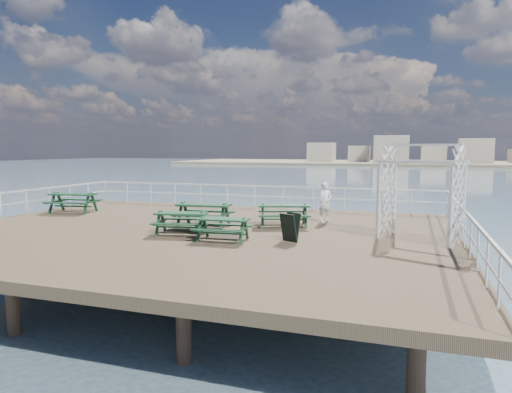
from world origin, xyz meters
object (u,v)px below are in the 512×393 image
(picnic_table_a, at_px, (73,199))
(picnic_table_e, at_px, (223,224))
(picnic_table_c, at_px, (284,211))
(picnic_table_d, at_px, (181,218))
(person, at_px, (325,202))
(trellis_arbor, at_px, (420,198))
(picnic_table_b, at_px, (204,210))

(picnic_table_a, distance_m, picnic_table_e, 9.69)
(picnic_table_c, bearing_deg, picnic_table_a, 158.66)
(picnic_table_e, bearing_deg, picnic_table_d, 159.20)
(person, bearing_deg, picnic_table_e, -162.55)
(picnic_table_d, height_order, picnic_table_e, picnic_table_d)
(picnic_table_c, distance_m, picnic_table_d, 3.92)
(picnic_table_d, height_order, trellis_arbor, trellis_arbor)
(picnic_table_b, relative_size, picnic_table_d, 1.06)
(picnic_table_b, distance_m, picnic_table_e, 2.73)
(trellis_arbor, distance_m, person, 4.35)
(picnic_table_e, xyz_separation_m, trellis_arbor, (5.88, 2.06, 0.84))
(picnic_table_c, bearing_deg, picnic_table_d, -155.34)
(picnic_table_d, bearing_deg, person, 33.08)
(picnic_table_d, height_order, person, person)
(picnic_table_e, distance_m, person, 5.25)
(picnic_table_e, bearing_deg, picnic_table_c, 66.52)
(picnic_table_c, xyz_separation_m, trellis_arbor, (4.76, -1.14, 0.76))
(person, bearing_deg, picnic_table_d, 179.64)
(trellis_arbor, xyz_separation_m, person, (-3.45, 2.59, -0.56))
(picnic_table_d, relative_size, person, 1.26)
(picnic_table_b, relative_size, trellis_arbor, 0.69)
(picnic_table_a, relative_size, picnic_table_d, 1.14)
(picnic_table_d, bearing_deg, picnic_table_c, 31.40)
(picnic_table_a, height_order, picnic_table_e, picnic_table_a)
(picnic_table_d, xyz_separation_m, person, (4.18, 4.12, 0.25))
(picnic_table_a, height_order, picnic_table_b, picnic_table_a)
(picnic_table_d, bearing_deg, picnic_table_e, -28.18)
(picnic_table_b, height_order, person, person)
(picnic_table_d, bearing_deg, picnic_table_b, 75.84)
(picnic_table_b, xyz_separation_m, picnic_table_c, (2.80, 1.04, -0.03))
(picnic_table_b, height_order, picnic_table_c, picnic_table_b)
(picnic_table_c, bearing_deg, picnic_table_b, -177.89)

